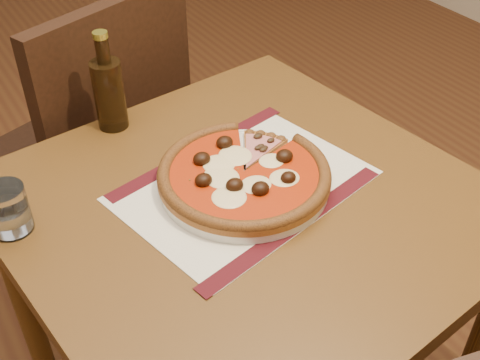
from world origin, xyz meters
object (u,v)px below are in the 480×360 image
object	(u,v)px
table	(246,239)
pizza	(244,173)
chair_far	(98,142)
bottle	(109,91)
water_glass	(8,209)
plate	(244,181)

from	to	relation	value
table	pizza	size ratio (longest dim) A/B	2.81
chair_far	bottle	bearing A→B (deg)	62.72
water_glass	bottle	xyz separation A→B (m)	(0.27, 0.21, 0.04)
plate	pizza	distance (m)	0.02
chair_far	pizza	size ratio (longest dim) A/B	3.00
table	pizza	world-z (taller)	pizza
plate	chair_far	bearing A→B (deg)	98.80
chair_far	pizza	xyz separation A→B (m)	(0.09, -0.58, 0.24)
water_glass	bottle	distance (m)	0.34
chair_far	plate	distance (m)	0.62
plate	water_glass	xyz separation A→B (m)	(-0.39, 0.11, 0.03)
pizza	water_glass	size ratio (longest dim) A/B	3.71
pizza	plate	bearing A→B (deg)	38.33
water_glass	chair_far	bearing A→B (deg)	56.82
chair_far	plate	bearing A→B (deg)	79.17
plate	bottle	world-z (taller)	bottle
table	bottle	xyz separation A→B (m)	(-0.11, 0.35, 0.18)
water_glass	pizza	bearing A→B (deg)	-15.90
pizza	chair_far	bearing A→B (deg)	98.75
table	bottle	bearing A→B (deg)	106.96
water_glass	table	bearing A→B (deg)	-21.06
plate	water_glass	size ratio (longest dim) A/B	3.66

